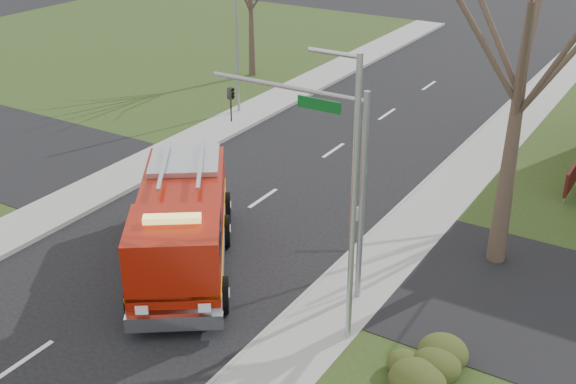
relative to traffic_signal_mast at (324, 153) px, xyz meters
The scene contains 10 objects.
ground 7.18m from the traffic_signal_mast, 163.94° to the right, with size 120.00×120.00×0.00m, color black.
sidewalk_right 4.97m from the traffic_signal_mast, 56.58° to the right, with size 2.40×80.00×0.15m, color gray.
sidewalk_left 12.41m from the traffic_signal_mast, behind, with size 2.40×80.00×0.15m, color gray.
health_center_sign 12.79m from the traffic_signal_mast, 64.32° to the left, with size 0.12×2.00×1.40m.
hedge_corner 6.14m from the traffic_signal_mast, 33.41° to the right, with size 2.80×2.00×0.90m, color #2E3814.
bare_tree_near 6.78m from the traffic_signal_mast, 46.37° to the left, with size 6.00×6.00×12.00m.
traffic_signal_mast is the anchor object (origin of this frame).
streetlight_pole 2.78m from the traffic_signal_mast, 46.02° to the right, with size 1.48×0.16×8.40m.
utility_pole_far 17.38m from the traffic_signal_mast, 133.85° to the left, with size 0.14×0.14×7.00m, color gray.
fire_engine 5.74m from the traffic_signal_mast, 164.09° to the right, with size 6.92×8.21×3.27m.
Camera 1 is at (14.58, -15.78, 12.79)m, focal length 45.00 mm.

